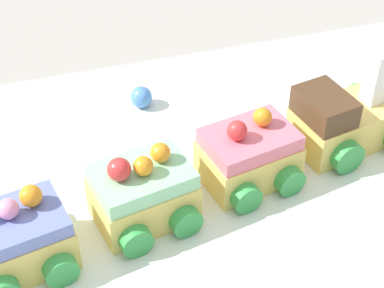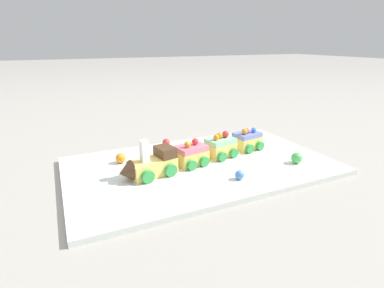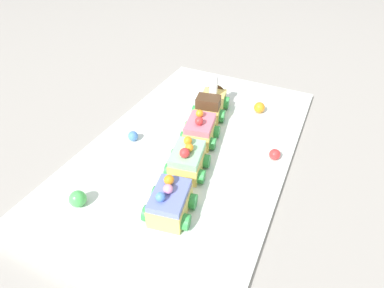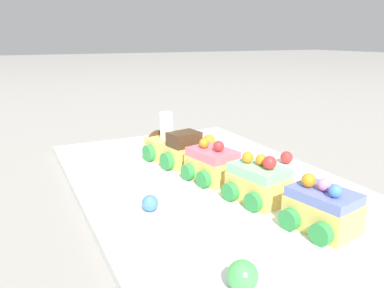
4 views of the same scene
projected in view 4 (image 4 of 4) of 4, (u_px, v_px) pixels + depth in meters
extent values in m
plane|color=gray|center=(215.00, 193.00, 0.55)|extent=(10.00, 10.00, 0.00)
cube|color=silver|center=(215.00, 189.00, 0.55)|extent=(0.63, 0.38, 0.01)
cube|color=#EACC66|center=(173.00, 152.00, 0.64)|extent=(0.11, 0.07, 0.04)
cube|color=#4C331E|center=(184.00, 139.00, 0.61)|extent=(0.04, 0.05, 0.02)
cone|color=#4C331E|center=(153.00, 141.00, 0.69)|extent=(0.04, 0.05, 0.05)
cube|color=white|center=(167.00, 135.00, 0.65)|extent=(0.02, 0.02, 0.02)
cube|color=white|center=(166.00, 126.00, 0.65)|extent=(0.02, 0.02, 0.02)
cube|color=white|center=(166.00, 117.00, 0.64)|extent=(0.02, 0.02, 0.02)
cylinder|color=green|center=(178.00, 147.00, 0.68)|extent=(0.03, 0.02, 0.03)
cylinder|color=green|center=(149.00, 153.00, 0.65)|extent=(0.03, 0.02, 0.03)
cylinder|color=green|center=(197.00, 154.00, 0.64)|extent=(0.03, 0.02, 0.03)
cylinder|color=green|center=(167.00, 161.00, 0.60)|extent=(0.03, 0.02, 0.03)
cube|color=#EACC66|center=(212.00, 169.00, 0.56)|extent=(0.08, 0.06, 0.03)
cube|color=#E57084|center=(212.00, 154.00, 0.56)|extent=(0.08, 0.06, 0.01)
sphere|color=red|center=(219.00, 146.00, 0.54)|extent=(0.02, 0.02, 0.02)
sphere|color=orange|center=(207.00, 143.00, 0.56)|extent=(0.02, 0.02, 0.02)
cylinder|color=green|center=(219.00, 164.00, 0.60)|extent=(0.03, 0.01, 0.02)
cylinder|color=green|center=(188.00, 172.00, 0.56)|extent=(0.03, 0.01, 0.02)
cylinder|color=green|center=(236.00, 171.00, 0.57)|extent=(0.03, 0.01, 0.02)
cylinder|color=green|center=(205.00, 180.00, 0.53)|extent=(0.03, 0.01, 0.02)
cube|color=#EACC66|center=(258.00, 188.00, 0.49)|extent=(0.08, 0.06, 0.03)
cube|color=#93DBA3|center=(259.00, 171.00, 0.49)|extent=(0.08, 0.06, 0.01)
sphere|color=red|center=(270.00, 163.00, 0.47)|extent=(0.02, 0.02, 0.02)
sphere|color=orange|center=(261.00, 160.00, 0.48)|extent=(0.02, 0.02, 0.01)
sphere|color=orange|center=(248.00, 157.00, 0.49)|extent=(0.02, 0.02, 0.02)
cylinder|color=green|center=(262.00, 181.00, 0.53)|extent=(0.03, 0.01, 0.02)
cylinder|color=green|center=(230.00, 192.00, 0.49)|extent=(0.03, 0.01, 0.02)
cylinder|color=green|center=(285.00, 190.00, 0.50)|extent=(0.03, 0.01, 0.02)
cylinder|color=green|center=(252.00, 202.00, 0.46)|extent=(0.03, 0.01, 0.02)
cube|color=#EACC66|center=(322.00, 214.00, 0.42)|extent=(0.08, 0.06, 0.03)
cube|color=#6B7AC6|center=(324.00, 195.00, 0.41)|extent=(0.08, 0.06, 0.01)
sphere|color=#4C84E0|center=(335.00, 191.00, 0.39)|extent=(0.02, 0.02, 0.01)
sphere|color=pink|center=(324.00, 185.00, 0.41)|extent=(0.02, 0.02, 0.01)
sphere|color=orange|center=(309.00, 180.00, 0.42)|extent=(0.02, 0.02, 0.02)
cylinder|color=green|center=(322.00, 205.00, 0.45)|extent=(0.03, 0.01, 0.02)
cylinder|color=green|center=(289.00, 219.00, 0.42)|extent=(0.03, 0.01, 0.02)
cylinder|color=green|center=(353.00, 217.00, 0.42)|extent=(0.03, 0.01, 0.02)
cylinder|color=green|center=(321.00, 234.00, 0.39)|extent=(0.03, 0.01, 0.02)
sphere|color=orange|center=(209.00, 141.00, 0.73)|extent=(0.02, 0.02, 0.02)
sphere|color=#4CBC56|center=(243.00, 276.00, 0.32)|extent=(0.03, 0.03, 0.03)
sphere|color=red|center=(286.00, 157.00, 0.64)|extent=(0.02, 0.02, 0.02)
sphere|color=#4C84E0|center=(150.00, 203.00, 0.46)|extent=(0.02, 0.02, 0.02)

